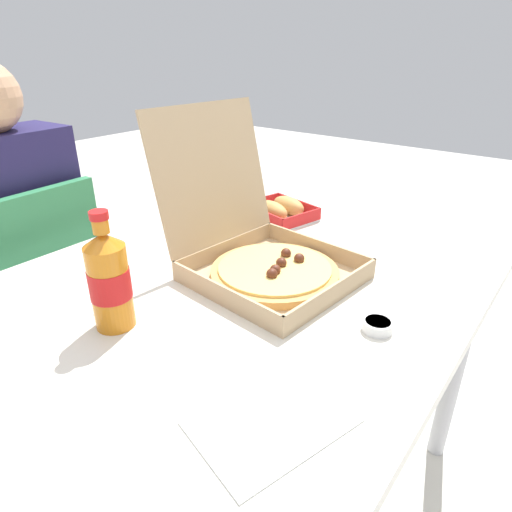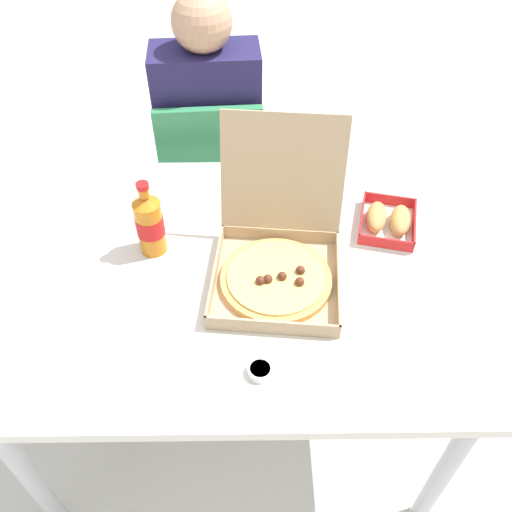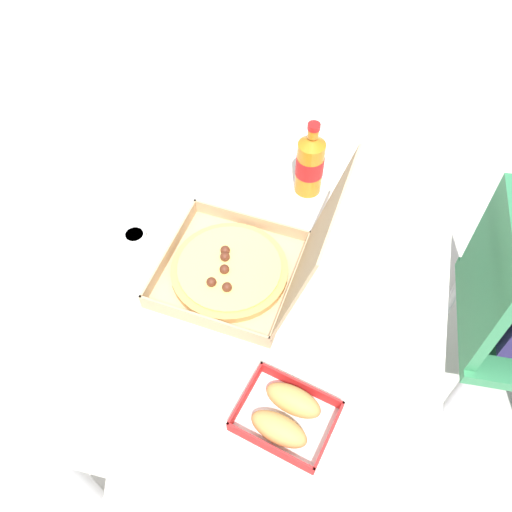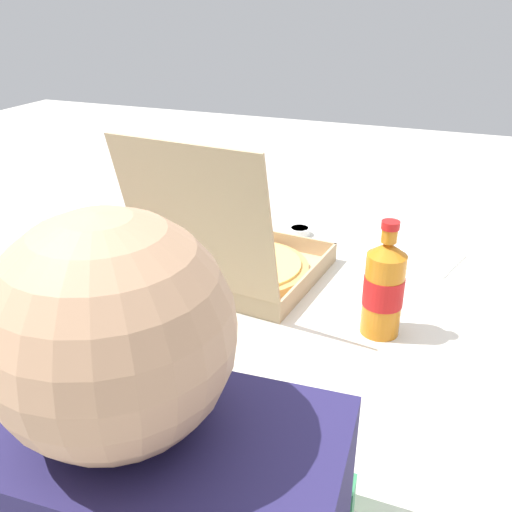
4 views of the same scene
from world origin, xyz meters
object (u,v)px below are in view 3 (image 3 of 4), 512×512
at_px(cola_bottle, 310,163).
at_px(dipping_sauce_cup, 135,236).
at_px(paper_menu, 182,162).
at_px(pizza_box_open, 243,266).
at_px(bread_side_box, 286,415).

relative_size(cola_bottle, dipping_sauce_cup, 4.00).
height_order(paper_menu, dipping_sauce_cup, dipping_sauce_cup).
distance_m(cola_bottle, dipping_sauce_cup, 0.49).
relative_size(pizza_box_open, paper_menu, 2.02).
xyz_separation_m(pizza_box_open, cola_bottle, (-0.33, 0.09, 0.05)).
xyz_separation_m(bread_side_box, paper_menu, (-0.66, -0.45, -0.02)).
xyz_separation_m(bread_side_box, cola_bottle, (-0.65, -0.08, 0.07)).
distance_m(pizza_box_open, bread_side_box, 0.36).
bearing_deg(cola_bottle, pizza_box_open, -16.02).
relative_size(bread_side_box, cola_bottle, 0.98).
height_order(bread_side_box, dipping_sauce_cup, bread_side_box).
bearing_deg(paper_menu, dipping_sauce_cup, 11.19).
distance_m(paper_menu, dipping_sauce_cup, 0.30).
xyz_separation_m(pizza_box_open, dipping_sauce_cup, (-0.05, -0.30, -0.04)).
height_order(pizza_box_open, paper_menu, pizza_box_open).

